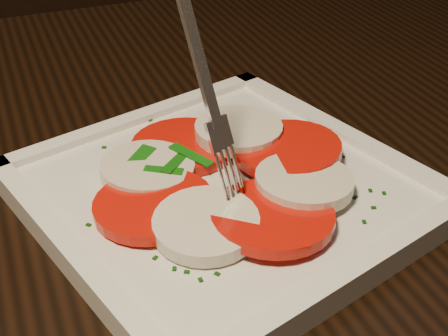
# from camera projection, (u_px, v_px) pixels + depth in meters

# --- Properties ---
(table) EXTENTS (1.28, 0.93, 0.75)m
(table) POSITION_uv_depth(u_px,v_px,m) (209.00, 245.00, 0.58)
(table) COLOR black
(table) RESTS_ON ground
(chair) EXTENTS (0.43, 0.43, 0.93)m
(chair) POSITION_uv_depth(u_px,v_px,m) (84.00, 33.00, 1.33)
(chair) COLOR black
(chair) RESTS_ON ground
(plate) EXTENTS (0.34, 0.34, 0.01)m
(plate) POSITION_uv_depth(u_px,v_px,m) (224.00, 193.00, 0.46)
(plate) COLOR white
(plate) RESTS_ON table
(caprese_salad) EXTENTS (0.21, 0.22, 0.02)m
(caprese_salad) POSITION_uv_depth(u_px,v_px,m) (224.00, 175.00, 0.45)
(caprese_salad) COLOR red
(caprese_salad) RESTS_ON plate
(fork) EXTENTS (0.05, 0.07, 0.16)m
(fork) POSITION_uv_depth(u_px,v_px,m) (193.00, 67.00, 0.40)
(fork) COLOR white
(fork) RESTS_ON caprese_salad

